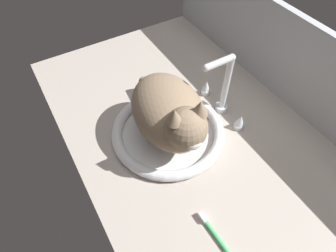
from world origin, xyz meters
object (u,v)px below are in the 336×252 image
(sink_basin, at_px, (168,131))
(faucet, at_px, (223,91))
(cat, at_px, (171,114))
(toothbrush, at_px, (222,245))

(sink_basin, bearing_deg, faucet, 90.00)
(faucet, xyz_separation_m, cat, (0.02, -0.20, 0.03))
(cat, height_order, toothbrush, cat)
(cat, bearing_deg, faucet, 95.82)
(cat, relative_size, toothbrush, 2.03)
(sink_basin, bearing_deg, cat, -7.38)
(toothbrush, bearing_deg, cat, 170.22)
(sink_basin, distance_m, cat, 0.10)
(faucet, distance_m, toothbrush, 0.44)
(sink_basin, distance_m, faucet, 0.21)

